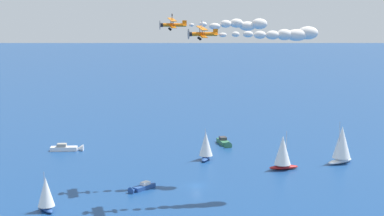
{
  "coord_description": "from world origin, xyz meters",
  "views": [
    {
      "loc": [
        -66.64,
        114.91,
        40.57
      ],
      "look_at": [
        0.85,
        0.74,
        19.56
      ],
      "focal_mm": 51.92,
      "sensor_mm": 36.0,
      "label": 1
    }
  ],
  "objects_px": {
    "sailboat_near_centre": "(283,152)",
    "motorboat_offshore": "(141,188)",
    "motorboat_inshore": "(224,142)",
    "sailboat_outer_ring_a": "(46,194)",
    "biplane_wingman": "(172,24)",
    "sailboat_outer_ring_c": "(206,145)",
    "wingwalker_lead": "(202,24)",
    "motorboat_far_port": "(68,148)",
    "sailboat_ahead": "(342,144)",
    "biplane_lead": "(202,33)",
    "wingwalker_wingman": "(172,16)"
  },
  "relations": [
    {
      "from": "sailboat_outer_ring_a",
      "to": "biplane_wingman",
      "type": "distance_m",
      "value": 50.84
    },
    {
      "from": "sailboat_near_centre",
      "to": "motorboat_offshore",
      "type": "distance_m",
      "value": 41.96
    },
    {
      "from": "motorboat_offshore",
      "to": "sailboat_ahead",
      "type": "xyz_separation_m",
      "value": [
        -34.47,
        -50.13,
        4.94
      ]
    },
    {
      "from": "sailboat_outer_ring_a",
      "to": "wingwalker_lead",
      "type": "height_order",
      "value": "wingwalker_lead"
    },
    {
      "from": "sailboat_near_centre",
      "to": "sailboat_ahead",
      "type": "relative_size",
      "value": 0.88
    },
    {
      "from": "sailboat_near_centre",
      "to": "motorboat_far_port",
      "type": "relative_size",
      "value": 1.08
    },
    {
      "from": "biplane_lead",
      "to": "motorboat_far_port",
      "type": "bearing_deg",
      "value": -16.86
    },
    {
      "from": "motorboat_offshore",
      "to": "biplane_wingman",
      "type": "bearing_deg",
      "value": -95.95
    },
    {
      "from": "motorboat_far_port",
      "to": "sailboat_near_centre",
      "type": "bearing_deg",
      "value": -168.54
    },
    {
      "from": "motorboat_inshore",
      "to": "sailboat_outer_ring_c",
      "type": "bearing_deg",
      "value": 101.91
    },
    {
      "from": "motorboat_offshore",
      "to": "wingwalker_lead",
      "type": "xyz_separation_m",
      "value": [
        -14.64,
        -3.9,
        39.23
      ]
    },
    {
      "from": "wingwalker_lead",
      "to": "biplane_wingman",
      "type": "xyz_separation_m",
      "value": [
        13.36,
        -8.43,
        -0.27
      ]
    },
    {
      "from": "motorboat_far_port",
      "to": "biplane_wingman",
      "type": "xyz_separation_m",
      "value": [
        -44.99,
        9.41,
        38.76
      ]
    },
    {
      "from": "sailboat_ahead",
      "to": "biplane_lead",
      "type": "relative_size",
      "value": 1.82
    },
    {
      "from": "motorboat_offshore",
      "to": "sailboat_outer_ring_a",
      "type": "distance_m",
      "value": 24.31
    },
    {
      "from": "sailboat_near_centre",
      "to": "sailboat_outer_ring_c",
      "type": "distance_m",
      "value": 23.47
    },
    {
      "from": "motorboat_far_port",
      "to": "motorboat_inshore",
      "type": "relative_size",
      "value": 1.07
    },
    {
      "from": "sailboat_ahead",
      "to": "biplane_wingman",
      "type": "xyz_separation_m",
      "value": [
        33.19,
        37.8,
        34.02
      ]
    },
    {
      "from": "sailboat_outer_ring_c",
      "to": "motorboat_inshore",
      "type": "bearing_deg",
      "value": -78.09
    },
    {
      "from": "wingwalker_lead",
      "to": "biplane_wingman",
      "type": "bearing_deg",
      "value": -32.26
    },
    {
      "from": "sailboat_near_centre",
      "to": "sailboat_ahead",
      "type": "bearing_deg",
      "value": -128.67
    },
    {
      "from": "motorboat_offshore",
      "to": "biplane_wingman",
      "type": "xyz_separation_m",
      "value": [
        -1.28,
        -12.33,
        38.96
      ]
    },
    {
      "from": "motorboat_inshore",
      "to": "wingwalker_lead",
      "type": "bearing_deg",
      "value": 111.58
    },
    {
      "from": "motorboat_inshore",
      "to": "sailboat_ahead",
      "type": "bearing_deg",
      "value": 174.32
    },
    {
      "from": "sailboat_outer_ring_c",
      "to": "biplane_wingman",
      "type": "distance_m",
      "value": 41.34
    },
    {
      "from": "wingwalker_wingman",
      "to": "wingwalker_lead",
      "type": "bearing_deg",
      "value": 148.05
    },
    {
      "from": "motorboat_inshore",
      "to": "sailboat_outer_ring_a",
      "type": "height_order",
      "value": "sailboat_outer_ring_a"
    },
    {
      "from": "sailboat_ahead",
      "to": "wingwalker_lead",
      "type": "bearing_deg",
      "value": 66.78
    },
    {
      "from": "sailboat_outer_ring_c",
      "to": "biplane_wingman",
      "type": "xyz_separation_m",
      "value": [
        -2.21,
        21.46,
        35.27
      ]
    },
    {
      "from": "motorboat_far_port",
      "to": "motorboat_inshore",
      "type": "distance_m",
      "value": 50.28
    },
    {
      "from": "motorboat_far_port",
      "to": "motorboat_offshore",
      "type": "height_order",
      "value": "motorboat_far_port"
    },
    {
      "from": "sailboat_ahead",
      "to": "biplane_wingman",
      "type": "bearing_deg",
      "value": 48.71
    },
    {
      "from": "motorboat_inshore",
      "to": "motorboat_offshore",
      "type": "relative_size",
      "value": 1.18
    },
    {
      "from": "motorboat_offshore",
      "to": "sailboat_ahead",
      "type": "distance_m",
      "value": 61.04
    },
    {
      "from": "sailboat_near_centre",
      "to": "sailboat_outer_ring_c",
      "type": "relative_size",
      "value": 1.14
    },
    {
      "from": "sailboat_near_centre",
      "to": "sailboat_ahead",
      "type": "xyz_separation_m",
      "value": [
        -11.98,
        -14.97,
        0.65
      ]
    },
    {
      "from": "motorboat_offshore",
      "to": "sailboat_outer_ring_c",
      "type": "relative_size",
      "value": 0.83
    },
    {
      "from": "sailboat_outer_ring_a",
      "to": "wingwalker_lead",
      "type": "bearing_deg",
      "value": -131.66
    },
    {
      "from": "motorboat_inshore",
      "to": "biplane_lead",
      "type": "height_order",
      "value": "biplane_lead"
    },
    {
      "from": "sailboat_outer_ring_a",
      "to": "wingwalker_wingman",
      "type": "distance_m",
      "value": 52.26
    },
    {
      "from": "motorboat_far_port",
      "to": "biplane_wingman",
      "type": "distance_m",
      "value": 60.12
    },
    {
      "from": "sailboat_near_centre",
      "to": "motorboat_far_port",
      "type": "height_order",
      "value": "sailboat_near_centre"
    },
    {
      "from": "sailboat_outer_ring_a",
      "to": "biplane_wingman",
      "type": "relative_size",
      "value": 1.27
    },
    {
      "from": "motorboat_offshore",
      "to": "sailboat_outer_ring_c",
      "type": "xyz_separation_m",
      "value": [
        0.93,
        -33.79,
        3.69
      ]
    },
    {
      "from": "sailboat_outer_ring_c",
      "to": "biplane_lead",
      "type": "height_order",
      "value": "biplane_lead"
    },
    {
      "from": "motorboat_inshore",
      "to": "sailboat_outer_ring_c",
      "type": "distance_m",
      "value": 21.03
    },
    {
      "from": "sailboat_ahead",
      "to": "wingwalker_lead",
      "type": "height_order",
      "value": "wingwalker_lead"
    },
    {
      "from": "motorboat_inshore",
      "to": "biplane_wingman",
      "type": "distance_m",
      "value": 57.34
    },
    {
      "from": "sailboat_outer_ring_a",
      "to": "biplane_wingman",
      "type": "xyz_separation_m",
      "value": [
        -10.08,
        -34.76,
        35.7
      ]
    },
    {
      "from": "motorboat_offshore",
      "to": "sailboat_near_centre",
      "type": "bearing_deg",
      "value": -122.61
    }
  ]
}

